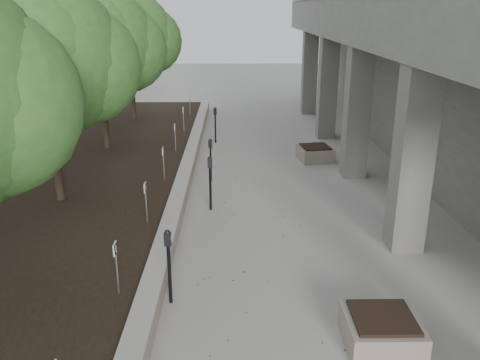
{
  "coord_description": "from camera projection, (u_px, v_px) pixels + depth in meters",
  "views": [
    {
      "loc": [
        -0.36,
        -4.01,
        5.04
      ],
      "look_at": [
        -0.21,
        7.56,
        1.05
      ],
      "focal_mm": 37.36,
      "sensor_mm": 36.0,
      "label": 1
    }
  ],
  "objects": [
    {
      "name": "parking_meter_3",
      "position": [
        210.0,
        183.0,
        12.95
      ],
      "size": [
        0.16,
        0.12,
        1.47
      ],
      "primitive_type": null,
      "rotation": [
        0.0,
        0.0,
        0.13
      ],
      "color": "black",
      "rests_on": "ground"
    },
    {
      "name": "parking_sign_6",
      "position": [
        175.0,
        138.0,
        16.94
      ],
      "size": [
        0.04,
        0.22,
        0.96
      ],
      "primitive_type": null,
      "color": "black",
      "rests_on": "planting_bed"
    },
    {
      "name": "crabapple_tree_5",
      "position": [
        130.0,
        56.0,
        21.38
      ],
      "size": [
        4.6,
        4.0,
        5.44
      ],
      "primitive_type": null,
      "color": "#316225",
      "rests_on": "planting_bed"
    },
    {
      "name": "parking_sign_3",
      "position": [
        117.0,
        268.0,
        8.44
      ],
      "size": [
        0.04,
        0.22,
        0.96
      ],
      "primitive_type": null,
      "color": "black",
      "rests_on": "planting_bed"
    },
    {
      "name": "parking_meter_5",
      "position": [
        215.0,
        125.0,
        19.51
      ],
      "size": [
        0.15,
        0.12,
        1.42
      ],
      "primitive_type": null,
      "rotation": [
        0.0,
        0.0,
        -0.15
      ],
      "color": "black",
      "rests_on": "ground"
    },
    {
      "name": "retaining_wall",
      "position": [
        181.0,
        191.0,
        13.85
      ],
      "size": [
        0.39,
        26.0,
        0.5
      ],
      "primitive_type": null,
      "color": "tan",
      "rests_on": "ground"
    },
    {
      "name": "parking_meter_4",
      "position": [
        211.0,
        160.0,
        15.19
      ],
      "size": [
        0.15,
        0.12,
        1.34
      ],
      "primitive_type": null,
      "rotation": [
        0.0,
        0.0,
        -0.24
      ],
      "color": "black",
      "rests_on": "ground"
    },
    {
      "name": "parking_sign_7",
      "position": [
        184.0,
        119.0,
        19.78
      ],
      "size": [
        0.04,
        0.22,
        0.96
      ],
      "primitive_type": null,
      "color": "black",
      "rests_on": "planting_bed"
    },
    {
      "name": "parking_sign_8",
      "position": [
        190.0,
        105.0,
        22.61
      ],
      "size": [
        0.04,
        0.22,
        0.96
      ],
      "primitive_type": null,
      "color": "black",
      "rests_on": "planting_bed"
    },
    {
      "name": "berry_scatter",
      "position": [
        247.0,
        269.0,
        10.16
      ],
      "size": [
        3.3,
        14.1,
        0.02
      ],
      "primitive_type": null,
      "color": "maroon",
      "rests_on": "ground"
    },
    {
      "name": "planting_bed",
      "position": [
        49.0,
        193.0,
        13.82
      ],
      "size": [
        7.0,
        26.0,
        0.4
      ],
      "primitive_type": "cube",
      "color": "#2E2117",
      "rests_on": "ground"
    },
    {
      "name": "parking_sign_5",
      "position": [
        164.0,
        164.0,
        14.11
      ],
      "size": [
        0.04,
        0.22,
        0.96
      ],
      "primitive_type": null,
      "color": "black",
      "rests_on": "planting_bed"
    },
    {
      "name": "planter_back",
      "position": [
        315.0,
        153.0,
        17.42
      ],
      "size": [
        1.26,
        1.26,
        0.51
      ],
      "primitive_type": null,
      "rotation": [
        0.0,
        0.0,
        0.16
      ],
      "color": "tan",
      "rests_on": "ground"
    },
    {
      "name": "planter_front",
      "position": [
        382.0,
        330.0,
        7.81
      ],
      "size": [
        1.14,
        1.14,
        0.53
      ],
      "primitive_type": null,
      "rotation": [
        0.0,
        0.0,
        -0.0
      ],
      "color": "tan",
      "rests_on": "ground"
    },
    {
      "name": "parking_sign_4",
      "position": [
        146.0,
        203.0,
        11.27
      ],
      "size": [
        0.04,
        0.22,
        0.96
      ],
      "primitive_type": null,
      "color": "black",
      "rests_on": "planting_bed"
    },
    {
      "name": "parking_meter_2",
      "position": [
        169.0,
        267.0,
        8.8
      ],
      "size": [
        0.15,
        0.11,
        1.44
      ],
      "primitive_type": null,
      "rotation": [
        0.0,
        0.0,
        -0.06
      ],
      "color": "black",
      "rests_on": "ground"
    },
    {
      "name": "crabapple_tree_4",
      "position": [
        101.0,
        69.0,
        16.65
      ],
      "size": [
        4.6,
        4.0,
        5.44
      ],
      "primitive_type": null,
      "color": "#316225",
      "rests_on": "planting_bed"
    },
    {
      "name": "crabapple_tree_3",
      "position": [
        48.0,
        93.0,
        11.93
      ],
      "size": [
        4.6,
        4.0,
        5.44
      ],
      "primitive_type": null,
      "color": "#316225",
      "rests_on": "planting_bed"
    }
  ]
}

